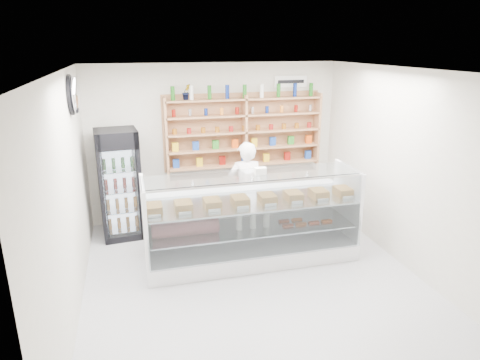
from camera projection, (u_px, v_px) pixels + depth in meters
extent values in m
plane|color=#9B9B9F|center=(254.00, 280.00, 5.88)|extent=(5.00, 5.00, 0.00)
plane|color=white|center=(256.00, 71.00, 5.03)|extent=(5.00, 5.00, 0.00)
plane|color=beige|center=(216.00, 142.00, 7.76)|extent=(4.50, 0.00, 4.50)
plane|color=beige|center=(352.00, 286.00, 3.15)|extent=(4.50, 0.00, 4.50)
plane|color=beige|center=(67.00, 199.00, 4.91)|extent=(0.00, 5.00, 5.00)
plane|color=beige|center=(408.00, 171.00, 6.00)|extent=(0.00, 5.00, 5.00)
cube|color=white|center=(251.00, 251.00, 6.42)|extent=(3.10, 0.88, 0.26)
cube|color=white|center=(244.00, 213.00, 6.65)|extent=(3.10, 0.05, 0.65)
cube|color=silver|center=(252.00, 227.00, 6.29)|extent=(2.98, 0.77, 0.02)
cube|color=silver|center=(252.00, 203.00, 6.18)|extent=(3.04, 0.81, 0.02)
cube|color=silver|center=(261.00, 221.00, 5.82)|extent=(3.04, 0.13, 1.08)
cube|color=silver|center=(253.00, 175.00, 6.00)|extent=(3.04, 0.62, 0.01)
imported|color=white|center=(246.00, 189.00, 7.09)|extent=(0.61, 0.42, 1.60)
cube|color=black|center=(120.00, 184.00, 7.00)|extent=(0.71, 0.69, 1.81)
cube|color=#2A0537|center=(113.00, 142.00, 6.49)|extent=(0.64, 0.09, 0.25)
cube|color=silver|center=(118.00, 195.00, 6.73)|extent=(0.55, 0.06, 1.43)
cube|color=#A7764F|center=(166.00, 136.00, 7.33)|extent=(0.04, 0.28, 1.33)
cube|color=#A7764F|center=(245.00, 132.00, 7.67)|extent=(0.04, 0.28, 1.33)
cube|color=#A7764F|center=(316.00, 128.00, 8.01)|extent=(0.04, 0.28, 1.33)
cube|color=#A7764F|center=(244.00, 164.00, 7.85)|extent=(2.80, 0.28, 0.03)
cube|color=#A7764F|center=(245.00, 148.00, 7.76)|extent=(2.80, 0.28, 0.03)
cube|color=#A7764F|center=(245.00, 132.00, 7.67)|extent=(2.80, 0.28, 0.03)
cube|color=#A7764F|center=(245.00, 115.00, 7.58)|extent=(2.80, 0.28, 0.03)
cube|color=#A7764F|center=(245.00, 99.00, 7.49)|extent=(2.80, 0.28, 0.03)
imported|color=#1E6626|center=(186.00, 92.00, 7.20)|extent=(0.17, 0.15, 0.27)
ellipsoid|color=silver|center=(75.00, 95.00, 5.72)|extent=(0.15, 0.50, 0.50)
cube|color=white|center=(291.00, 82.00, 7.75)|extent=(0.62, 0.03, 0.20)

